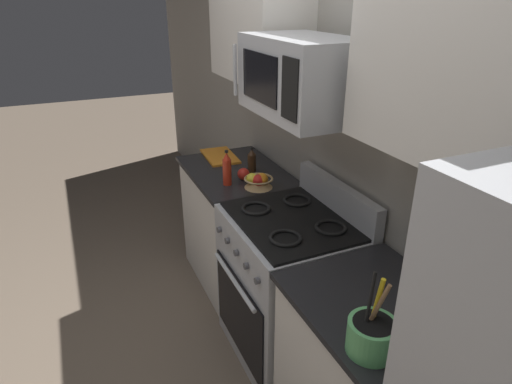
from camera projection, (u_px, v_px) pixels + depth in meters
name	position (u px, v px, depth m)	size (l,w,h in m)	color
ground_plane	(186.00, 381.00, 2.55)	(16.00, 16.00, 0.00)	#6B5B4C
wall_back	(357.00, 145.00, 2.40)	(8.00, 0.10, 2.60)	#9E998E
counter_left	(237.00, 226.00, 3.30)	(0.90, 0.64, 0.91)	silver
range_oven	(289.00, 286.00, 2.60)	(0.76, 0.68, 1.09)	#B2B5BA
microwave	(303.00, 77.00, 2.10)	(0.68, 0.44, 0.37)	#B2B5BA
upper_cabinets_left	(257.00, 21.00, 2.77)	(0.89, 0.34, 0.74)	silver
upper_cabinets_right	(465.00, 48.00, 1.41)	(0.79, 0.34, 0.74)	silver
utensil_crock	(372.00, 335.00, 1.52)	(0.18, 0.18, 0.31)	#59AD66
fruit_basket	(258.00, 181.00, 2.82)	(0.19, 0.19, 0.10)	tan
apple_loose	(243.00, 174.00, 2.94)	(0.08, 0.08, 0.08)	red
cutting_board	(220.00, 156.00, 3.36)	(0.39, 0.22, 0.02)	orange
bottle_vinegar	(419.00, 278.00, 1.77)	(0.07, 0.07, 0.21)	silver
bottle_soy	(252.00, 161.00, 3.05)	(0.06, 0.06, 0.18)	#382314
bottle_hot_sauce	(227.00, 169.00, 2.84)	(0.06, 0.06, 0.24)	red
prep_bowl	(412.00, 320.00, 1.65)	(0.12, 0.12, 0.04)	#D1662D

